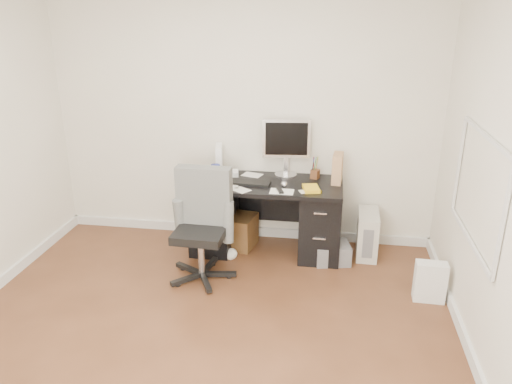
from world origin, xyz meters
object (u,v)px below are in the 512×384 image
Objects in this scene: lcd_monitor at (286,148)px; keyboard at (248,183)px; wicker_basket at (238,231)px; desk at (266,215)px; pc_tower at (367,234)px; office_chair at (200,227)px.

keyboard is (-0.34, -0.30, -0.29)m from lcd_monitor.
keyboard reaches higher than wicker_basket.
desk is 2.48× the size of lcd_monitor.
wicker_basket is (-1.34, -0.01, -0.06)m from pc_tower.
desk is 0.41m from keyboard.
lcd_monitor is 1.24m from office_chair.
wicker_basket is (0.21, 0.71, -0.35)m from office_chair.
pc_tower is 1.33× the size of wicker_basket.
desk reaches higher than pc_tower.
lcd_monitor reaches higher than office_chair.
office_chair is at bearing -115.76° from keyboard.
wicker_basket is (-0.31, 0.06, -0.23)m from desk.
lcd_monitor reaches higher than keyboard.
office_chair reaches higher than pc_tower.
lcd_monitor is 1.41× the size of keyboard.
lcd_monitor is 0.58× the size of office_chair.
office_chair is at bearing -133.94° from lcd_monitor.
office_chair is 0.82m from wicker_basket.
pc_tower is (1.55, 0.72, -0.29)m from office_chair.
wicker_basket is at bearing 75.29° from office_chair.
wicker_basket is at bearing 142.09° from keyboard.
lcd_monitor is 0.54m from keyboard.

